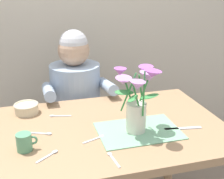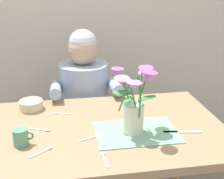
{
  "view_description": "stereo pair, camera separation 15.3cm",
  "coord_description": "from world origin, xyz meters",
  "px_view_note": "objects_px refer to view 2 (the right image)",
  "views": [
    {
      "loc": [
        -0.35,
        -1.33,
        1.46
      ],
      "look_at": [
        0.04,
        0.05,
        0.92
      ],
      "focal_mm": 48.64,
      "sensor_mm": 36.0,
      "label": 1
    },
    {
      "loc": [
        -0.2,
        -1.36,
        1.46
      ],
      "look_at": [
        0.04,
        0.05,
        0.92
      ],
      "focal_mm": 48.64,
      "sensor_mm": 36.0,
      "label": 2
    }
  ],
  "objects_px": {
    "ceramic_mug": "(21,137)",
    "seated_person": "(85,110)",
    "flower_vase": "(136,98)",
    "ceramic_bowl": "(31,104)",
    "dinner_knife": "(183,132)"
  },
  "relations": [
    {
      "from": "flower_vase",
      "to": "ceramic_bowl",
      "type": "xyz_separation_m",
      "value": [
        -0.52,
        0.36,
        -0.15
      ]
    },
    {
      "from": "flower_vase",
      "to": "ceramic_bowl",
      "type": "distance_m",
      "value": 0.65
    },
    {
      "from": "dinner_knife",
      "to": "flower_vase",
      "type": "bearing_deg",
      "value": 178.0
    },
    {
      "from": "seated_person",
      "to": "dinner_knife",
      "type": "height_order",
      "value": "seated_person"
    },
    {
      "from": "ceramic_bowl",
      "to": "dinner_knife",
      "type": "distance_m",
      "value": 0.85
    },
    {
      "from": "ceramic_mug",
      "to": "flower_vase",
      "type": "bearing_deg",
      "value": 3.67
    },
    {
      "from": "ceramic_mug",
      "to": "seated_person",
      "type": "bearing_deg",
      "value": 65.07
    },
    {
      "from": "flower_vase",
      "to": "ceramic_mug",
      "type": "relative_size",
      "value": 3.67
    },
    {
      "from": "flower_vase",
      "to": "ceramic_bowl",
      "type": "relative_size",
      "value": 2.51
    },
    {
      "from": "seated_person",
      "to": "ceramic_mug",
      "type": "distance_m",
      "value": 0.84
    },
    {
      "from": "seated_person",
      "to": "flower_vase",
      "type": "relative_size",
      "value": 3.33
    },
    {
      "from": "seated_person",
      "to": "flower_vase",
      "type": "xyz_separation_m",
      "value": [
        0.19,
        -0.7,
        0.36
      ]
    },
    {
      "from": "seated_person",
      "to": "flower_vase",
      "type": "distance_m",
      "value": 0.81
    },
    {
      "from": "flower_vase",
      "to": "ceramic_mug",
      "type": "xyz_separation_m",
      "value": [
        -0.53,
        -0.03,
        -0.14
      ]
    },
    {
      "from": "ceramic_bowl",
      "to": "ceramic_mug",
      "type": "bearing_deg",
      "value": -91.79
    }
  ]
}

